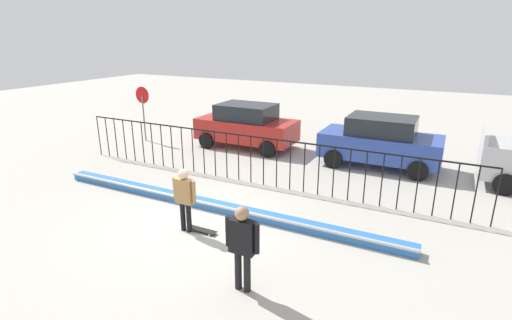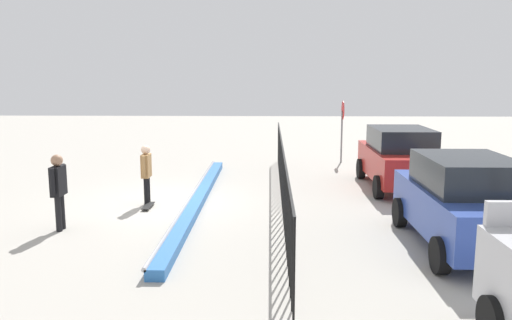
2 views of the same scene
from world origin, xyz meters
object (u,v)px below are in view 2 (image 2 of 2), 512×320
Objects in this scene: skateboard at (148,206)px; parked_car_red at (400,157)px; skateboarder at (146,169)px; parked_car_blue at (465,202)px; camera_operator at (58,185)px; stop_sign at (342,123)px.

skateboard is 0.19× the size of parked_car_red.
skateboard is at bearing 20.78° from skateboarder.
parked_car_blue is at bearing 70.34° from skateboarder.
skateboarder is at bearing -115.57° from parked_car_blue.
camera_operator is (2.42, -1.44, 0.07)m from skateboarder.
parked_car_red is 5.67m from parked_car_blue.
camera_operator reaches higher than skateboard.
skateboard is 9.77m from stop_sign.
camera_operator is 10.07m from parked_car_red.
stop_sign reaches higher than skateboarder.
stop_sign is at bearing 161.81° from skateboard.
skateboard is (0.39, 0.11, -0.93)m from skateboarder.
parked_car_blue is (5.67, -0.07, 0.00)m from parked_car_red.
skateboard is at bearing -113.31° from parked_car_blue.
skateboarder is 0.38× the size of parked_car_red.
stop_sign is at bearing 22.35° from camera_operator.
parked_car_blue is (3.38, 7.40, -0.02)m from skateboarder.
parked_car_red is 1.00× the size of parked_car_blue.
camera_operator is at bearing -15.80° from skateboard.
stop_sign is at bearing -174.96° from parked_car_blue.
skateboarder is at bearing -41.89° from stop_sign.
parked_car_blue is at bearing 6.09° from stop_sign.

